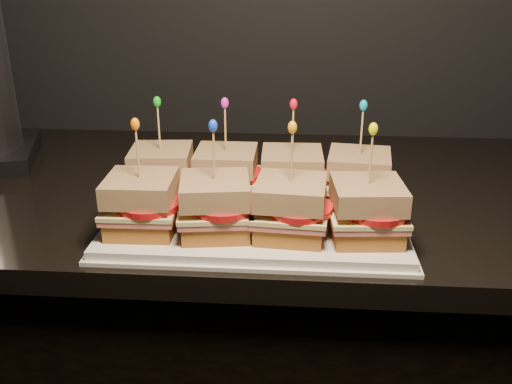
{
  "coord_description": "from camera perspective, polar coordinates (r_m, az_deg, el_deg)",
  "views": [
    {
      "loc": [
        -0.28,
        0.74,
        1.29
      ],
      "look_at": [
        -0.33,
        1.52,
        0.97
      ],
      "focal_mm": 40.0,
      "sensor_mm": 36.0,
      "label": 1
    }
  ],
  "objects": [
    {
      "name": "sandwich_3_bread_top",
      "position": [
        0.89,
        10.29,
        2.86
      ],
      "size": [
        0.1,
        0.1,
        0.03
      ],
      "primitive_type": "cube",
      "rotation": [
        0.0,
        0.0,
        -0.12
      ],
      "color": "brown",
      "rests_on": "sandwich_3_tomato"
    },
    {
      "name": "sandwich_2_frill",
      "position": [
        0.86,
        3.78,
        8.77
      ],
      "size": [
        0.01,
        0.01,
        0.02
      ],
      "primitive_type": "ellipsoid",
      "color": "red",
      "rests_on": "sandwich_2_pick"
    },
    {
      "name": "sandwich_0_bread_bot",
      "position": [
        0.93,
        -9.29,
        0.35
      ],
      "size": [
        0.1,
        0.1,
        0.03
      ],
      "primitive_type": "cube",
      "rotation": [
        0.0,
        0.0,
        0.08
      ],
      "color": "brown",
      "rests_on": "platter"
    },
    {
      "name": "sandwich_6_bread_top",
      "position": [
        0.77,
        3.5,
        -0.01
      ],
      "size": [
        0.1,
        0.1,
        0.03
      ],
      "primitive_type": "cube",
      "rotation": [
        0.0,
        0.0,
        -0.08
      ],
      "color": "brown",
      "rests_on": "sandwich_6_tomato"
    },
    {
      "name": "sandwich_1_cheese",
      "position": [
        0.9,
        -2.99,
        1.56
      ],
      "size": [
        0.1,
        0.1,
        0.01
      ],
      "primitive_type": "cube",
      "rotation": [
        0.0,
        0.0,
        -0.0
      ],
      "color": "#E5DD8F",
      "rests_on": "sandwich_1_ham"
    },
    {
      "name": "sandwich_2_cheese",
      "position": [
        0.9,
        3.59,
        1.39
      ],
      "size": [
        0.1,
        0.1,
        0.01
      ],
      "primitive_type": "cube",
      "rotation": [
        0.0,
        0.0,
        0.03
      ],
      "color": "#E5DD8F",
      "rests_on": "sandwich_2_ham"
    },
    {
      "name": "sandwich_2_bread_bot",
      "position": [
        0.91,
        3.55,
        -0.01
      ],
      "size": [
        0.09,
        0.09,
        0.03
      ],
      "primitive_type": "cube",
      "rotation": [
        0.0,
        0.0,
        0.03
      ],
      "color": "brown",
      "rests_on": "platter"
    },
    {
      "name": "sandwich_1_bread_bot",
      "position": [
        0.91,
        -2.96,
        0.17
      ],
      "size": [
        0.09,
        0.09,
        0.03
      ],
      "primitive_type": "cube",
      "rotation": [
        0.0,
        0.0,
        -0.0
      ],
      "color": "brown",
      "rests_on": "platter"
    },
    {
      "name": "sandwich_0_cheese",
      "position": [
        0.92,
        -9.38,
        1.71
      ],
      "size": [
        0.11,
        0.11,
        0.01
      ],
      "primitive_type": "cube",
      "rotation": [
        0.0,
        0.0,
        0.08
      ],
      "color": "#E5DD8F",
      "rests_on": "sandwich_0_ham"
    },
    {
      "name": "sandwich_5_bread_bot",
      "position": [
        0.8,
        -4.03,
        -3.21
      ],
      "size": [
        0.1,
        0.1,
        0.03
      ],
      "primitive_type": "cube",
      "rotation": [
        0.0,
        0.0,
        0.14
      ],
      "color": "brown",
      "rests_on": "platter"
    },
    {
      "name": "sandwich_6_ham",
      "position": [
        0.79,
        3.44,
        -2.36
      ],
      "size": [
        0.11,
        0.1,
        0.01
      ],
      "primitive_type": "cube",
      "rotation": [
        0.0,
        0.0,
        -0.08
      ],
      "color": "#C75754",
      "rests_on": "sandwich_6_bread_bot"
    },
    {
      "name": "sandwich_6_pick",
      "position": [
        0.75,
        3.58,
        3.2
      ],
      "size": [
        0.0,
        0.0,
        0.09
      ],
      "primitive_type": "cylinder",
      "color": "tan",
      "rests_on": "sandwich_6_bread_top"
    },
    {
      "name": "sandwich_1_pick",
      "position": [
        0.88,
        -3.08,
        6.04
      ],
      "size": [
        0.0,
        0.0,
        0.09
      ],
      "primitive_type": "cylinder",
      "color": "tan",
      "rests_on": "sandwich_1_bread_top"
    },
    {
      "name": "sandwich_2_bread_top",
      "position": [
        0.89,
        3.63,
        3.06
      ],
      "size": [
        0.1,
        0.1,
        0.03
      ],
      "primitive_type": "cube",
      "rotation": [
        0.0,
        0.0,
        0.03
      ],
      "color": "brown",
      "rests_on": "sandwich_2_tomato"
    },
    {
      "name": "sandwich_2_ham",
      "position": [
        0.9,
        3.58,
        0.97
      ],
      "size": [
        0.1,
        0.1,
        0.01
      ],
      "primitive_type": "cube",
      "rotation": [
        0.0,
        0.0,
        0.03
      ],
      "color": "#C75754",
      "rests_on": "sandwich_2_bread_bot"
    },
    {
      "name": "sandwich_4_bread_top",
      "position": [
        0.8,
        -11.48,
        0.4
      ],
      "size": [
        0.1,
        0.1,
        0.03
      ],
      "primitive_type": "cube",
      "rotation": [
        0.0,
        0.0,
        0.02
      ],
      "color": "brown",
      "rests_on": "sandwich_4_tomato"
    },
    {
      "name": "sandwich_6_bread_bot",
      "position": [
        0.79,
        3.41,
        -3.45
      ],
      "size": [
        0.1,
        0.1,
        0.03
      ],
      "primitive_type": "cube",
      "rotation": [
        0.0,
        0.0,
        -0.08
      ],
      "color": "brown",
      "rests_on": "platter"
    },
    {
      "name": "platter",
      "position": [
        0.86,
        0.0,
        -2.83
      ],
      "size": [
        0.43,
        0.27,
        0.02
      ],
      "primitive_type": "cube",
      "color": "white",
      "rests_on": "granite_slab"
    },
    {
      "name": "sandwich_6_frill",
      "position": [
        0.74,
        3.66,
        6.48
      ],
      "size": [
        0.01,
        0.01,
        0.02
      ],
      "primitive_type": "ellipsoid",
      "color": "#F7A10E",
      "rests_on": "sandwich_6_pick"
    },
    {
      "name": "sandwich_5_tomato",
      "position": [
        0.78,
        -3.28,
        -1.37
      ],
      "size": [
        0.09,
        0.09,
        0.01
      ],
      "primitive_type": "cylinder",
      "color": "red",
      "rests_on": "sandwich_5_cheese"
    },
    {
      "name": "sandwich_1_bread_top",
      "position": [
        0.89,
        -3.02,
        3.23
      ],
      "size": [
        0.09,
        0.09,
        0.03
      ],
      "primitive_type": "cube",
      "rotation": [
        0.0,
        0.0,
        -0.0
      ],
      "color": "brown",
      "rests_on": "sandwich_1_tomato"
    },
    {
      "name": "sandwich_7_pick",
      "position": [
        0.76,
        11.39,
        2.95
      ],
      "size": [
        0.0,
        0.0,
        0.09
      ],
      "primitive_type": "cylinder",
      "color": "tan",
      "rests_on": "sandwich_7_bread_top"
    },
    {
      "name": "sandwich_3_ham",
      "position": [
        0.9,
        10.14,
        0.78
      ],
      "size": [
        0.11,
        0.11,
        0.01
      ],
      "primitive_type": "cube",
      "rotation": [
        0.0,
        0.0,
        -0.12
      ],
      "color": "#C75754",
      "rests_on": "sandwich_3_bread_bot"
    },
    {
      "name": "sandwich_0_pick",
      "position": [
        0.9,
        -9.68,
        6.1
      ],
      "size": [
        0.0,
        0.0,
        0.09
      ],
      "primitive_type": "cylinder",
      "color": "tan",
      "rests_on": "sandwich_0_bread_top"
    },
    {
      "name": "sandwich_1_frill",
      "position": [
        0.87,
        -3.14,
        8.89
      ],
      "size": [
        0.01,
        0.01,
        0.02
      ],
      "primitive_type": "ellipsoid",
      "color": "#D122AD",
      "rests_on": "sandwich_1_pick"
    },
    {
      "name": "sandwich_0_bread_top",
      "position": [
        0.91,
        -9.49,
        3.34
      ],
      "size": [
        0.1,
        0.1,
        0.03
      ],
      "primitive_type": "cube",
      "rotation": [
        0.0,
        0.0,
        0.08
      ],
      "color": "brown",
      "rests_on": "sandwich_0_tomato"
    },
    {
      "name": "sandwich_6_tomato",
      "position": [
        0.77,
        4.34,
        -1.6
      ],
      "size": [
        0.09,
        0.09,
        0.01
      ],
      "primitive_type": "cylinder",
      "color": "red",
      "rests_on": "sandwich_6_cheese"
    },
    {
      "name": "sandwich_6_cheese",
      "position": [
        0.78,
        3.45,
        -1.89
      ],
      "size": [
        0.11,
        0.11,
        0.01
      ],
      "primitive_type": "cube",
      "rotation": [
        0.0,
        0.0,
        -0.08
      ],
      "color": "#E5DD8F",
      "rests_on": "sandwich_6_ham"
    },
    {
      "name": "sandwich_3_frill",
      "position": [
        0.87,
        10.7,
        8.51
      ],
      "size": [
        0.01,
        0.01,
        0.02
      ],
      "primitive_type": "ellipsoid",
      "color": "#06A2BA",
      "rests_on": "sandwich_3_pick"
    },
    {
      "name": "sandwich_7_tomato",
      "position": [
        0.78,
        11.94,
        -1.79
      ],
      "size": [
        0.09,
        0.09,
        0.01
      ],
      "primitive_type": "cylinder",
      "color": "red",
      "rests_on": "sandwich_7_cheese"
    },
    {
      "name": "sandwich_7_ham",
      "position": [
        0.79,
        10.95,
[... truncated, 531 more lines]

